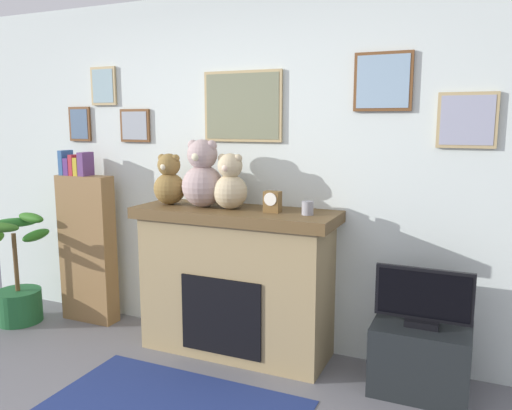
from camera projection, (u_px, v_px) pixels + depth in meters
back_wall at (240, 171)px, 3.87m from camera, size 5.20×0.15×2.60m
fireplace at (236, 280)px, 3.68m from camera, size 1.47×0.54×1.07m
bookshelf at (87, 245)px, 4.26m from camera, size 0.49×0.16×1.44m
potted_plant at (18, 284)px, 4.26m from camera, size 0.59×0.57×0.91m
tv_stand at (420, 359)px, 3.16m from camera, size 0.58×0.40×0.44m
television at (423, 299)px, 3.09m from camera, size 0.58×0.14×0.36m
candle_jar at (308, 208)px, 3.35m from camera, size 0.08×0.08×0.09m
mantel_clock at (272, 202)px, 3.45m from camera, size 0.11×0.08×0.14m
teddy_bear_grey at (169, 182)px, 3.76m from camera, size 0.23×0.23×0.38m
teddy_bear_tan at (203, 177)px, 3.64m from camera, size 0.30×0.30×0.49m
teddy_bear_cream at (230, 184)px, 3.56m from camera, size 0.24×0.24×0.39m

